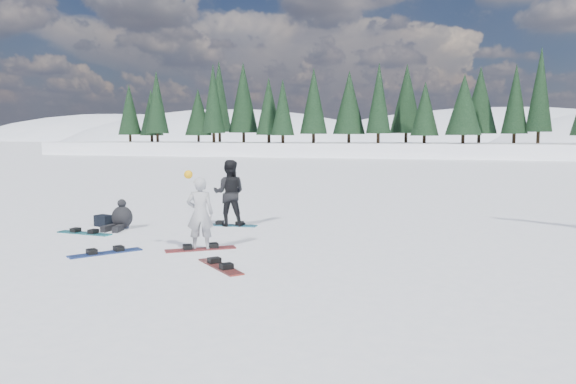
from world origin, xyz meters
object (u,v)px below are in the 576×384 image
at_px(snowboard_loose_a, 106,253).
at_px(snowboarder_woman, 200,213).
at_px(snowboarder_man, 229,193).
at_px(snowboard_loose_b, 220,267).
at_px(snowboard_loose_c, 84,233).
at_px(seated_rider, 121,218).
at_px(gear_bag, 104,221).

bearing_deg(snowboard_loose_a, snowboarder_woman, -24.89).
height_order(snowboarder_man, snowboard_loose_b, snowboarder_man).
distance_m(snowboarder_woman, snowboarder_man, 3.20).
height_order(snowboarder_woman, snowboard_loose_c, snowboarder_woman).
bearing_deg(seated_rider, snowboard_loose_c, -124.74).
relative_size(snowboarder_woman, snowboard_loose_a, 1.14).
distance_m(snowboarder_man, seated_rider, 2.89).
bearing_deg(snowboarder_man, snowboard_loose_c, 21.04).
bearing_deg(snowboard_loose_a, snowboard_loose_c, 82.37).
bearing_deg(snowboard_loose_a, snowboarder_man, 21.93).
relative_size(seated_rider, snowboard_loose_b, 0.64).
height_order(seated_rider, gear_bag, seated_rider).
distance_m(snowboarder_woman, snowboard_loose_a, 2.10).
bearing_deg(snowboarder_man, snowboard_loose_a, 60.01).
xyz_separation_m(snowboarder_man, seated_rider, (-2.54, -1.25, -0.59)).
xyz_separation_m(gear_bag, snowboard_loose_a, (2.12, -3.04, -0.14)).
relative_size(snowboarder_woman, snowboarder_man, 0.96).
bearing_deg(gear_bag, seated_rider, -19.67).
bearing_deg(snowboarder_man, snowboard_loose_b, 95.55).
xyz_separation_m(seated_rider, snowboard_loose_c, (-0.47, -0.90, -0.29)).
relative_size(snowboarder_woman, snowboard_loose_b, 1.14).
relative_size(snowboarder_man, snowboard_loose_a, 1.19).
xyz_separation_m(snowboarder_woman, seated_rider, (-3.14, 1.89, -0.50)).
height_order(snowboard_loose_c, snowboard_loose_a, same).
bearing_deg(snowboard_loose_c, snowboarder_man, 41.41).
xyz_separation_m(snowboarder_woman, snowboarder_man, (-0.61, 3.14, 0.09)).
xyz_separation_m(snowboarder_woman, gear_bag, (-3.84, 2.14, -0.65)).
relative_size(snowboarder_woman, gear_bag, 3.81).
bearing_deg(snowboard_loose_b, gear_bag, -172.24).
relative_size(seated_rider, snowboard_loose_a, 0.64).
distance_m(snowboarder_woman, snowboard_loose_c, 3.83).
bearing_deg(snowboard_loose_c, snowboard_loose_b, -20.90).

